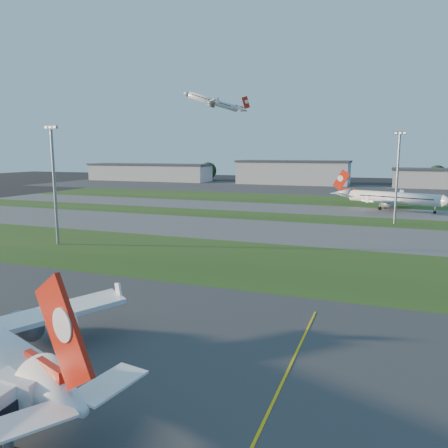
% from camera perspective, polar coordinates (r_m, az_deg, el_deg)
% --- Properties ---
extents(grass_strip_a, '(300.00, 34.00, 0.01)m').
position_cam_1_polar(grass_strip_a, '(79.26, 10.74, -5.53)').
color(grass_strip_a, '#214416').
rests_on(grass_strip_a, ground).
extents(taxiway_a, '(300.00, 32.00, 0.01)m').
position_cam_1_polar(taxiway_a, '(111.18, 13.70, -1.36)').
color(taxiway_a, '#515154').
rests_on(taxiway_a, ground).
extents(grass_strip_b, '(300.00, 18.00, 0.01)m').
position_cam_1_polar(grass_strip_b, '(135.71, 15.01, 0.48)').
color(grass_strip_b, '#214416').
rests_on(grass_strip_b, ground).
extents(taxiway_b, '(300.00, 26.00, 0.01)m').
position_cam_1_polar(taxiway_b, '(157.41, 15.82, 1.63)').
color(taxiway_b, '#515154').
rests_on(taxiway_b, ground).
extents(grass_strip_c, '(300.00, 40.00, 0.01)m').
position_cam_1_polar(grass_strip_c, '(190.10, 16.68, 2.85)').
color(grass_strip_c, '#214416').
rests_on(grass_strip_c, ground).
extents(apron_far, '(400.00, 80.00, 0.01)m').
position_cam_1_polar(apron_far, '(249.74, 17.68, 4.26)').
color(apron_far, '#333335').
rests_on(apron_far, ground).
extents(airliner_taxiing, '(37.72, 31.91, 12.30)m').
position_cam_1_polar(airliner_taxiing, '(164.77, 21.18, 3.19)').
color(airliner_taxiing, white).
rests_on(airliner_taxiing, ground).
extents(airliner_departing, '(32.50, 27.58, 10.71)m').
position_cam_1_polar(airliner_departing, '(248.73, -1.38, 15.65)').
color(airliner_departing, white).
extents(light_mast_west, '(3.20, 0.70, 25.80)m').
position_cam_1_polar(light_mast_west, '(101.65, -21.32, 5.71)').
color(light_mast_west, gray).
rests_on(light_mast_west, ground).
extents(light_mast_centre, '(3.20, 0.70, 25.80)m').
position_cam_1_polar(light_mast_centre, '(131.73, 21.73, 6.36)').
color(light_mast_centre, gray).
rests_on(light_mast_centre, ground).
extents(hangar_far_west, '(91.80, 23.00, 12.20)m').
position_cam_1_polar(hangar_far_west, '(322.96, -9.72, 6.70)').
color(hangar_far_west, '#9A9DA2').
rests_on(hangar_far_west, ground).
extents(hangar_west, '(71.40, 23.00, 15.20)m').
position_cam_1_polar(hangar_west, '(284.80, 8.97, 6.69)').
color(hangar_west, '#9A9DA2').
rests_on(hangar_west, ground).
extents(tree_far_west, '(11.00, 11.00, 12.00)m').
position_cam_1_polar(tree_far_west, '(355.42, -14.28, 6.83)').
color(tree_far_west, black).
rests_on(tree_far_west, ground).
extents(tree_west, '(12.10, 12.10, 13.20)m').
position_cam_1_polar(tree_west, '(318.49, -2.08, 6.97)').
color(tree_west, black).
rests_on(tree_west, ground).
extents(tree_mid_west, '(9.90, 9.90, 10.80)m').
position_cam_1_polar(tree_mid_west, '(291.80, 14.24, 6.22)').
color(tree_mid_west, black).
rests_on(tree_mid_west, ground).
extents(tree_mid_east, '(11.55, 11.55, 12.60)m').
position_cam_1_polar(tree_mid_east, '(294.17, 26.06, 5.78)').
color(tree_mid_east, black).
rests_on(tree_mid_east, ground).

